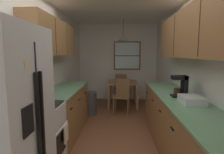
# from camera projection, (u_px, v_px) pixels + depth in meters

# --- Properties ---
(ground_plane) EXTENTS (12.00, 12.00, 0.00)m
(ground_plane) POSITION_uv_depth(u_px,v_px,m) (116.00, 130.00, 3.79)
(ground_plane) COLOR brown
(wall_left) EXTENTS (0.10, 9.00, 2.55)m
(wall_left) POSITION_uv_depth(u_px,v_px,m) (49.00, 68.00, 3.69)
(wall_left) COLOR silver
(wall_left) RESTS_ON ground
(wall_right) EXTENTS (0.10, 9.00, 2.55)m
(wall_right) POSITION_uv_depth(u_px,v_px,m) (185.00, 69.00, 3.57)
(wall_right) COLOR silver
(wall_right) RESTS_ON ground
(wall_back) EXTENTS (4.40, 0.10, 2.55)m
(wall_back) POSITION_uv_depth(u_px,v_px,m) (118.00, 62.00, 6.25)
(wall_back) COLOR silver
(wall_back) RESTS_ON ground
(stove_range) EXTENTS (0.66, 0.64, 1.10)m
(stove_range) POSITION_uv_depth(u_px,v_px,m) (35.00, 140.00, 2.32)
(stove_range) COLOR silver
(stove_range) RESTS_ON ground
(microwave_over_range) EXTENTS (0.39, 0.61, 0.31)m
(microwave_over_range) POSITION_uv_depth(u_px,v_px,m) (20.00, 45.00, 2.18)
(microwave_over_range) COLOR white
(counter_left) EXTENTS (0.64, 1.83, 0.90)m
(counter_left) POSITION_uv_depth(u_px,v_px,m) (64.00, 111.00, 3.55)
(counter_left) COLOR olive
(counter_left) RESTS_ON ground
(upper_cabinets_left) EXTENTS (0.33, 1.91, 0.63)m
(upper_cabinets_left) POSITION_uv_depth(u_px,v_px,m) (53.00, 38.00, 3.33)
(upper_cabinets_left) COLOR olive
(counter_right) EXTENTS (0.64, 3.29, 0.90)m
(counter_right) POSITION_uv_depth(u_px,v_px,m) (180.00, 127.00, 2.79)
(counter_right) COLOR olive
(counter_right) RESTS_ON ground
(upper_cabinets_right) EXTENTS (0.33, 2.97, 0.72)m
(upper_cabinets_right) POSITION_uv_depth(u_px,v_px,m) (196.00, 32.00, 2.56)
(upper_cabinets_right) COLOR olive
(dining_table) EXTENTS (0.84, 0.87, 0.73)m
(dining_table) POSITION_uv_depth(u_px,v_px,m) (123.00, 86.00, 5.44)
(dining_table) COLOR olive
(dining_table) RESTS_ON ground
(dining_chair_near) EXTENTS (0.45, 0.45, 0.90)m
(dining_chair_near) POSITION_uv_depth(u_px,v_px,m) (122.00, 94.00, 4.82)
(dining_chair_near) COLOR brown
(dining_chair_near) RESTS_ON ground
(dining_chair_far) EXTENTS (0.44, 0.44, 0.90)m
(dining_chair_far) POSITION_uv_depth(u_px,v_px,m) (121.00, 86.00, 6.10)
(dining_chair_far) COLOR brown
(dining_chair_far) RESTS_ON ground
(pendant_light) EXTENTS (0.31, 0.31, 0.61)m
(pendant_light) POSITION_uv_depth(u_px,v_px,m) (123.00, 39.00, 5.27)
(pendant_light) COLOR black
(back_window) EXTENTS (0.89, 0.05, 0.94)m
(back_window) POSITION_uv_depth(u_px,v_px,m) (127.00, 56.00, 6.14)
(back_window) COLOR brown
(trash_bin) EXTENTS (0.36, 0.36, 0.58)m
(trash_bin) POSITION_uv_depth(u_px,v_px,m) (90.00, 103.00, 4.74)
(trash_bin) COLOR #3F3F42
(trash_bin) RESTS_ON ground
(storage_canister) EXTENTS (0.13, 0.13, 0.18)m
(storage_canister) POSITION_uv_depth(u_px,v_px,m) (47.00, 93.00, 2.71)
(storage_canister) COLOR red
(storage_canister) RESTS_ON counter_left
(dish_towel) EXTENTS (0.02, 0.16, 0.24)m
(dish_towel) POSITION_uv_depth(u_px,v_px,m) (66.00, 133.00, 2.46)
(dish_towel) COLOR beige
(coffee_maker) EXTENTS (0.22, 0.18, 0.33)m
(coffee_maker) POSITION_uv_depth(u_px,v_px,m) (181.00, 86.00, 2.82)
(coffee_maker) COLOR black
(coffee_maker) RESTS_ON counter_right
(dish_rack) EXTENTS (0.28, 0.34, 0.10)m
(dish_rack) POSITION_uv_depth(u_px,v_px,m) (192.00, 100.00, 2.45)
(dish_rack) COLOR silver
(dish_rack) RESTS_ON counter_right
(table_serving_bowl) EXTENTS (0.21, 0.21, 0.06)m
(table_serving_bowl) POSITION_uv_depth(u_px,v_px,m) (120.00, 81.00, 5.40)
(table_serving_bowl) COLOR silver
(table_serving_bowl) RESTS_ON dining_table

